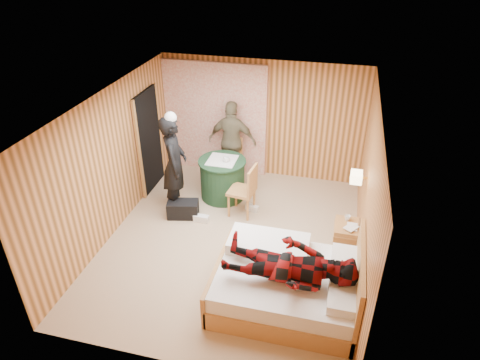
% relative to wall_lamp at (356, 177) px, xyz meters
% --- Properties ---
extents(floor, '(4.20, 5.00, 0.01)m').
position_rel_wall_lamp_xyz_m(floor, '(-1.92, -0.45, -1.30)').
color(floor, tan).
rests_on(floor, ground).
extents(ceiling, '(4.20, 5.00, 0.01)m').
position_rel_wall_lamp_xyz_m(ceiling, '(-1.92, -0.45, 1.20)').
color(ceiling, silver).
rests_on(ceiling, wall_back).
extents(wall_back, '(4.20, 0.02, 2.50)m').
position_rel_wall_lamp_xyz_m(wall_back, '(-1.92, 2.05, -0.05)').
color(wall_back, '#E29356').
rests_on(wall_back, floor).
extents(wall_left, '(0.02, 5.00, 2.50)m').
position_rel_wall_lamp_xyz_m(wall_left, '(-4.02, -0.45, -0.05)').
color(wall_left, '#E29356').
rests_on(wall_left, floor).
extents(wall_right, '(0.02, 5.00, 2.50)m').
position_rel_wall_lamp_xyz_m(wall_right, '(0.18, -0.45, -0.05)').
color(wall_right, '#E29356').
rests_on(wall_right, floor).
extents(curtain, '(2.20, 0.08, 2.40)m').
position_rel_wall_lamp_xyz_m(curtain, '(-2.92, 1.98, -0.10)').
color(curtain, silver).
rests_on(curtain, floor).
extents(doorway, '(0.06, 0.90, 2.05)m').
position_rel_wall_lamp_xyz_m(doorway, '(-3.98, 0.95, -0.28)').
color(doorway, black).
rests_on(doorway, floor).
extents(wall_lamp, '(0.26, 0.24, 0.16)m').
position_rel_wall_lamp_xyz_m(wall_lamp, '(0.00, 0.00, 0.00)').
color(wall_lamp, gold).
rests_on(wall_lamp, wall_right).
extents(bed, '(2.00, 1.58, 1.08)m').
position_rel_wall_lamp_xyz_m(bed, '(-0.80, -1.56, -0.99)').
color(bed, tan).
rests_on(bed, floor).
extents(nightstand, '(0.39, 0.53, 0.51)m').
position_rel_wall_lamp_xyz_m(nightstand, '(-0.04, -0.21, -1.03)').
color(nightstand, tan).
rests_on(nightstand, floor).
extents(round_table, '(0.93, 0.93, 0.83)m').
position_rel_wall_lamp_xyz_m(round_table, '(-2.47, 0.90, -0.88)').
color(round_table, '#1C3D23').
rests_on(round_table, floor).
extents(chair_far, '(0.44, 0.44, 0.93)m').
position_rel_wall_lamp_xyz_m(chair_far, '(-2.47, 1.63, -0.76)').
color(chair_far, tan).
rests_on(chair_far, floor).
extents(chair_near, '(0.51, 0.51, 1.02)m').
position_rel_wall_lamp_xyz_m(chair_near, '(-1.87, 0.40, -0.71)').
color(chair_near, tan).
rests_on(chair_near, floor).
extents(duffel_bag, '(0.62, 0.42, 0.32)m').
position_rel_wall_lamp_xyz_m(duffel_bag, '(-2.99, 0.04, -1.14)').
color(duffel_bag, black).
rests_on(duffel_bag, floor).
extents(sneaker_left, '(0.28, 0.12, 0.13)m').
position_rel_wall_lamp_xyz_m(sneaker_left, '(-2.62, -0.02, -1.24)').
color(sneaker_left, white).
rests_on(sneaker_left, floor).
extents(sneaker_right, '(0.28, 0.19, 0.11)m').
position_rel_wall_lamp_xyz_m(sneaker_right, '(-1.79, 0.55, -1.24)').
color(sneaker_right, white).
rests_on(sneaker_right, floor).
extents(woman_standing, '(0.63, 0.79, 1.89)m').
position_rel_wall_lamp_xyz_m(woman_standing, '(-3.20, 0.29, -0.35)').
color(woman_standing, black).
rests_on(woman_standing, floor).
extents(man_at_table, '(1.02, 0.44, 1.72)m').
position_rel_wall_lamp_xyz_m(man_at_table, '(-2.47, 1.68, -0.44)').
color(man_at_table, '#70664A').
rests_on(man_at_table, floor).
extents(man_on_bed, '(0.86, 0.67, 1.77)m').
position_rel_wall_lamp_xyz_m(man_on_bed, '(-0.77, -1.78, -0.33)').
color(man_on_bed, maroon).
rests_on(man_on_bed, bed).
extents(book_lower, '(0.17, 0.23, 0.02)m').
position_rel_wall_lamp_xyz_m(book_lower, '(-0.04, -0.26, -0.78)').
color(book_lower, white).
rests_on(book_lower, nightstand).
extents(book_upper, '(0.26, 0.28, 0.02)m').
position_rel_wall_lamp_xyz_m(book_upper, '(-0.04, -0.26, -0.76)').
color(book_upper, white).
rests_on(book_upper, nightstand).
extents(cup_nightstand, '(0.13, 0.13, 0.09)m').
position_rel_wall_lamp_xyz_m(cup_nightstand, '(-0.04, -0.08, -0.74)').
color(cup_nightstand, white).
rests_on(cup_nightstand, nightstand).
extents(cup_table, '(0.16, 0.16, 0.10)m').
position_rel_wall_lamp_xyz_m(cup_table, '(-2.37, 0.85, -0.43)').
color(cup_table, white).
rests_on(cup_table, round_table).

